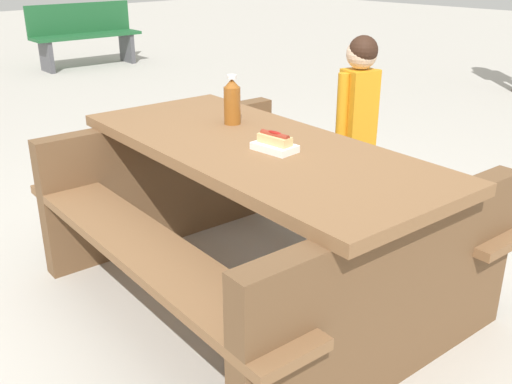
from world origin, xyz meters
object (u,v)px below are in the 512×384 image
(picnic_table, at_px, (256,209))
(soda_bottle, at_px, (232,101))
(park_bench_near, at_px, (85,34))
(child_in_coat, at_px, (358,108))
(hotdog_tray, at_px, (275,143))

(picnic_table, xyz_separation_m, soda_bottle, (-0.31, 0.14, 0.41))
(soda_bottle, xyz_separation_m, park_bench_near, (-5.69, 2.29, -0.41))
(picnic_table, distance_m, child_in_coat, 1.00)
(picnic_table, xyz_separation_m, hotdog_tray, (0.12, -0.01, 0.34))
(hotdog_tray, distance_m, child_in_coat, 1.01)
(hotdog_tray, xyz_separation_m, park_bench_near, (-6.12, 2.44, -0.33))
(child_in_coat, bearing_deg, park_bench_near, 165.78)
(hotdog_tray, height_order, child_in_coat, child_in_coat)
(picnic_table, xyz_separation_m, park_bench_near, (-5.99, 2.42, 0.00))
(soda_bottle, bearing_deg, hotdog_tray, -19.07)
(soda_bottle, bearing_deg, picnic_table, -24.00)
(child_in_coat, bearing_deg, picnic_table, -79.70)
(picnic_table, bearing_deg, soda_bottle, 156.00)
(picnic_table, bearing_deg, child_in_coat, 100.30)
(park_bench_near, bearing_deg, hotdog_tray, -21.72)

